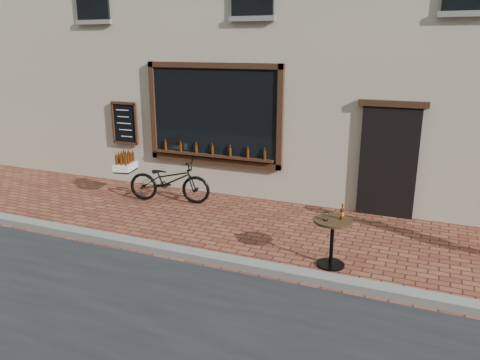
% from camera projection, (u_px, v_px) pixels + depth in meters
% --- Properties ---
extents(ground, '(90.00, 90.00, 0.00)m').
position_uv_depth(ground, '(229.00, 271.00, 7.15)').
color(ground, '#602B1F').
rests_on(ground, ground).
extents(kerb, '(90.00, 0.25, 0.12)m').
position_uv_depth(kerb, '(234.00, 262.00, 7.32)').
color(kerb, slate).
rests_on(kerb, ground).
extents(cargo_bicycle, '(2.18, 0.99, 1.03)m').
position_uv_depth(cargo_bicycle, '(168.00, 180.00, 10.22)').
color(cargo_bicycle, black).
rests_on(cargo_bicycle, ground).
extents(bistro_table, '(0.60, 0.60, 1.02)m').
position_uv_depth(bistro_table, '(332.00, 233.00, 7.20)').
color(bistro_table, black).
rests_on(bistro_table, ground).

